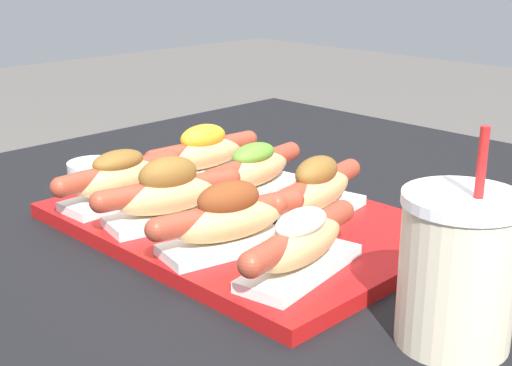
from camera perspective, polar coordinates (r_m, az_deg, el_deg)
serving_tray at (r=0.88m, az=-0.92°, el=-3.32°), size 0.46×0.32×0.02m
hot_dog_0 at (r=0.94m, az=-10.89°, el=0.42°), size 0.06×0.20×0.07m
hot_dog_1 at (r=0.86m, az=-6.99°, el=-0.83°), size 0.09×0.19×0.08m
hot_dog_2 at (r=0.77m, az=-2.19°, el=-2.89°), size 0.09×0.19×0.08m
hot_dog_3 at (r=0.72m, az=3.59°, el=-4.80°), size 0.08×0.19×0.07m
hot_dog_4 at (r=1.03m, az=-4.23°, el=2.43°), size 0.07×0.20×0.08m
hot_dog_5 at (r=0.95m, az=-0.20°, el=1.07°), size 0.08×0.20×0.07m
hot_dog_6 at (r=0.87m, az=4.83°, el=-0.55°), size 0.08×0.19×0.08m
sauce_bowl at (r=1.11m, az=-12.89°, el=1.08°), size 0.08×0.08×0.03m
drink_cup at (r=0.64m, az=15.81°, el=-6.67°), size 0.10×0.10×0.20m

